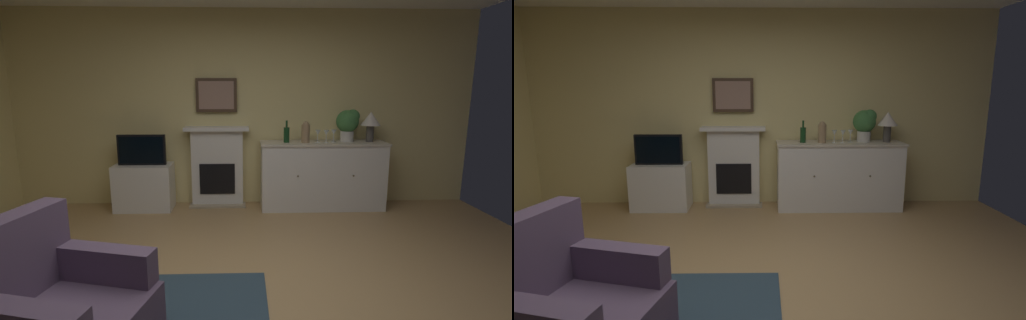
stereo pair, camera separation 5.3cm
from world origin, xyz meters
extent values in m
cube|color=tan|center=(0.00, 0.00, -0.05)|extent=(6.35, 5.40, 0.10)
cube|color=#EAD68C|center=(0.00, 2.67, 1.32)|extent=(6.35, 0.06, 2.64)
cube|color=white|center=(-0.36, 2.55, 0.53)|extent=(0.70, 0.18, 1.05)
cube|color=tan|center=(-0.36, 2.45, 0.01)|extent=(0.77, 0.20, 0.03)
cube|color=black|center=(-0.36, 2.46, 0.39)|extent=(0.48, 0.02, 0.42)
cube|color=white|center=(-0.36, 2.52, 1.07)|extent=(0.87, 0.27, 0.05)
cube|color=#473323|center=(-0.36, 2.59, 1.52)|extent=(0.55, 0.03, 0.45)
cube|color=#9E7A6B|center=(-0.36, 2.57, 1.52)|extent=(0.47, 0.01, 0.37)
cube|color=white|center=(1.06, 2.37, 0.44)|extent=(1.64, 0.45, 0.88)
cube|color=beige|center=(1.06, 2.37, 0.89)|extent=(1.67, 0.48, 0.03)
sphere|color=brown|center=(0.70, 2.13, 0.50)|extent=(0.02, 0.02, 0.02)
sphere|color=brown|center=(1.42, 2.13, 0.50)|extent=(0.02, 0.02, 0.02)
cylinder|color=#4C4742|center=(1.68, 2.37, 1.02)|extent=(0.10, 0.10, 0.22)
cone|color=silver|center=(1.68, 2.37, 1.22)|extent=(0.26, 0.26, 0.18)
cylinder|color=#193F1E|center=(0.57, 2.35, 1.01)|extent=(0.08, 0.08, 0.20)
cylinder|color=#193F1E|center=(0.57, 2.35, 1.15)|extent=(0.03, 0.03, 0.09)
cylinder|color=silver|center=(0.98, 2.33, 0.91)|extent=(0.06, 0.06, 0.00)
cylinder|color=silver|center=(0.98, 2.33, 0.96)|extent=(0.01, 0.01, 0.09)
cone|color=silver|center=(0.98, 2.33, 1.04)|extent=(0.07, 0.07, 0.07)
cylinder|color=silver|center=(1.09, 2.32, 0.91)|extent=(0.06, 0.06, 0.00)
cylinder|color=silver|center=(1.09, 2.32, 0.96)|extent=(0.01, 0.01, 0.09)
cone|color=silver|center=(1.09, 2.32, 1.04)|extent=(0.07, 0.07, 0.07)
cylinder|color=silver|center=(1.20, 2.37, 0.91)|extent=(0.06, 0.06, 0.00)
cylinder|color=silver|center=(1.20, 2.37, 0.96)|extent=(0.01, 0.01, 0.09)
cone|color=silver|center=(1.20, 2.37, 1.04)|extent=(0.07, 0.07, 0.07)
cylinder|color=#9E7F5B|center=(0.81, 2.32, 1.03)|extent=(0.11, 0.11, 0.24)
sphere|color=#9E7F5B|center=(0.81, 2.32, 1.15)|extent=(0.08, 0.08, 0.08)
cube|color=white|center=(-1.34, 2.38, 0.31)|extent=(0.75, 0.42, 0.62)
cube|color=black|center=(-1.34, 2.36, 0.82)|extent=(0.62, 0.06, 0.40)
cube|color=black|center=(-1.34, 2.33, 0.82)|extent=(0.57, 0.01, 0.35)
cylinder|color=beige|center=(1.39, 2.42, 0.98)|extent=(0.18, 0.18, 0.14)
sphere|color=#3D753D|center=(1.39, 2.42, 1.18)|extent=(0.30, 0.30, 0.30)
sphere|color=#3D753D|center=(1.45, 2.39, 1.25)|extent=(0.18, 0.18, 0.18)
cube|color=#604C66|center=(-1.30, -0.50, 0.67)|extent=(0.34, 0.78, 0.50)
cube|color=#604C66|center=(-0.91, -0.27, 0.53)|extent=(0.73, 0.31, 0.22)
camera|label=1|loc=(0.00, -2.45, 1.61)|focal=25.83mm
camera|label=2|loc=(0.05, -2.45, 1.61)|focal=25.83mm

